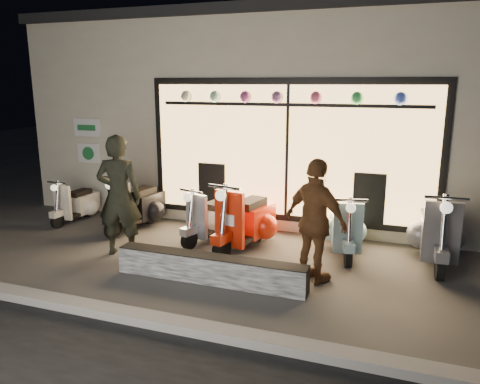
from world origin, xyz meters
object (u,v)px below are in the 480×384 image
(scooter_red, at_px, (249,220))
(woman, at_px, (316,221))
(graffiti_barrier, at_px, (210,269))
(scooter_silver, at_px, (216,218))
(man, at_px, (119,196))

(scooter_red, xyz_separation_m, woman, (1.36, -1.09, 0.42))
(scooter_red, distance_m, woman, 1.80)
(woman, bearing_deg, scooter_red, -9.56)
(graffiti_barrier, bearing_deg, scooter_silver, 110.01)
(graffiti_barrier, height_order, man, man)
(scooter_silver, xyz_separation_m, man, (-1.16, -1.28, 0.60))
(graffiti_barrier, height_order, scooter_red, scooter_red)
(woman, bearing_deg, graffiti_barrier, 50.68)
(scooter_silver, distance_m, scooter_red, 0.71)
(man, xyz_separation_m, woman, (3.21, 0.00, -0.11))
(graffiti_barrier, relative_size, man, 1.42)
(graffiti_barrier, xyz_separation_m, scooter_silver, (-0.66, 1.82, 0.19))
(graffiti_barrier, relative_size, woman, 1.59)
(scooter_red, bearing_deg, woman, -27.05)
(graffiti_barrier, bearing_deg, woman, 21.49)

